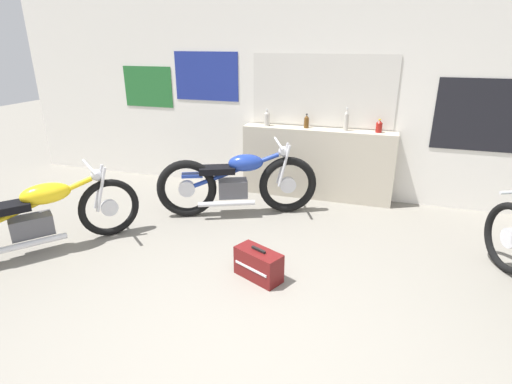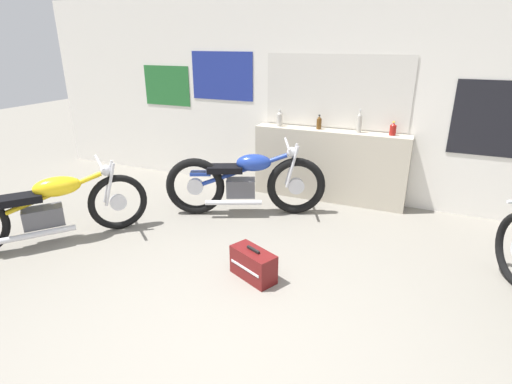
% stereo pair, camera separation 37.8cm
% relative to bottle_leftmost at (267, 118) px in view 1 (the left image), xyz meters
% --- Properties ---
extents(ground_plane, '(24.00, 24.00, 0.00)m').
position_rel_bottle_leftmost_xyz_m(ground_plane, '(0.77, -3.39, -1.12)').
color(ground_plane, gray).
extents(wall_back, '(10.00, 0.07, 2.80)m').
position_rel_bottle_leftmost_xyz_m(wall_back, '(0.77, 0.18, 0.28)').
color(wall_back, silver).
rests_on(wall_back, ground_plane).
extents(sill_counter, '(2.14, 0.28, 1.01)m').
position_rel_bottle_leftmost_xyz_m(sill_counter, '(0.75, -0.00, -0.61)').
color(sill_counter, '#B7AD99').
rests_on(sill_counter, ground_plane).
extents(bottle_leftmost, '(0.08, 0.08, 0.24)m').
position_rel_bottle_leftmost_xyz_m(bottle_leftmost, '(0.00, 0.00, 0.00)').
color(bottle_leftmost, '#B7B2A8').
rests_on(bottle_leftmost, sill_counter).
extents(bottle_left_center, '(0.07, 0.07, 0.20)m').
position_rel_bottle_leftmost_xyz_m(bottle_left_center, '(0.57, 0.02, -0.02)').
color(bottle_left_center, '#5B3814').
rests_on(bottle_left_center, sill_counter).
extents(bottle_center, '(0.07, 0.07, 0.31)m').
position_rel_bottle_leftmost_xyz_m(bottle_center, '(1.12, 0.01, 0.03)').
color(bottle_center, '#B7B2A8').
rests_on(bottle_center, sill_counter).
extents(bottle_right_center, '(0.08, 0.08, 0.18)m').
position_rel_bottle_leftmost_xyz_m(bottle_right_center, '(1.55, 0.02, -0.03)').
color(bottle_right_center, maroon).
rests_on(bottle_right_center, sill_counter).
extents(motorcycle_blue, '(1.95, 0.99, 0.96)m').
position_rel_bottle_leftmost_xyz_m(motorcycle_blue, '(-0.11, -0.93, -0.68)').
color(motorcycle_blue, black).
rests_on(motorcycle_blue, ground_plane).
extents(motorcycle_yellow, '(1.42, 1.74, 0.88)m').
position_rel_bottle_leftmost_xyz_m(motorcycle_yellow, '(-1.79, -2.54, -0.69)').
color(motorcycle_yellow, black).
rests_on(motorcycle_yellow, ground_plane).
extents(hard_case_darkred, '(0.52, 0.39, 0.32)m').
position_rel_bottle_leftmost_xyz_m(hard_case_darkred, '(0.60, -2.31, -0.97)').
color(hard_case_darkred, maroon).
rests_on(hard_case_darkred, ground_plane).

